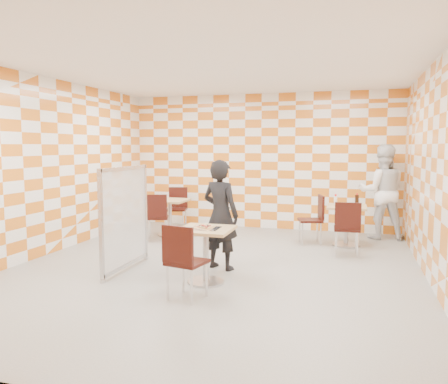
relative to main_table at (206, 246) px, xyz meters
name	(u,v)px	position (x,y,z in m)	size (l,w,h in m)	color
room_shell	(224,168)	(-0.10, 1.21, 0.99)	(7.00, 7.00, 7.00)	gray
main_table	(206,246)	(0.00, 0.00, 0.00)	(0.70, 0.70, 0.75)	tan
second_table	(346,219)	(1.79, 2.83, 0.00)	(0.70, 0.70, 0.75)	tan
empty_table	(170,211)	(-1.73, 2.78, 0.00)	(0.70, 0.70, 0.75)	tan
chair_main_front	(183,256)	(-0.04, -0.74, 0.04)	(0.50, 0.51, 0.92)	black
chair_second_front	(347,224)	(1.81, 2.02, 0.04)	(0.44, 0.45, 0.92)	black
chair_second_side	(315,215)	(1.22, 2.83, 0.04)	(0.53, 0.52, 0.92)	black
chair_empty_near	(157,213)	(-1.75, 2.20, 0.04)	(0.54, 0.55, 0.92)	black
chair_empty_far	(178,205)	(-1.87, 3.54, 0.04)	(0.50, 0.51, 0.92)	black
partition	(125,218)	(-1.34, 0.25, 0.28)	(0.08, 1.38, 1.55)	white
man_dark	(221,215)	(-0.01, 0.72, 0.31)	(0.60, 0.39, 1.65)	black
man_white	(382,192)	(2.45, 3.72, 0.43)	(0.91, 0.71, 1.88)	white
pizza_on_foil	(205,227)	(0.00, -0.02, 0.26)	(0.40, 0.40, 0.04)	silver
sport_bottle	(335,200)	(1.58, 2.92, 0.33)	(0.06, 0.06, 0.20)	white
soda_bottle	(357,200)	(1.96, 2.90, 0.34)	(0.07, 0.07, 0.23)	black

